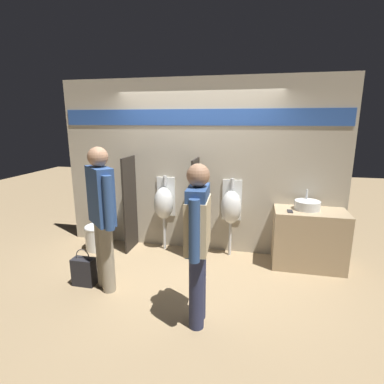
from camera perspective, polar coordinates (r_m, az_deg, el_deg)
The scene contains 13 objects.
ground_plane at distance 4.57m, azimuth -0.47°, elevation -13.40°, with size 16.00×16.00×0.00m, color #997F5B.
display_wall at distance 4.72m, azimuth 1.12°, elevation 4.89°, with size 4.45×0.07×2.70m.
sink_counter at distance 4.64m, azimuth 21.32°, elevation -8.29°, with size 0.99×0.55×0.84m.
sink_basin at distance 4.54m, azimuth 21.11°, elevation -2.34°, with size 0.35×0.35×0.27m.
cell_phone at distance 4.36m, azimuth 18.16°, elevation -3.50°, with size 0.07×0.14×0.01m.
divider_near_counter at distance 4.91m, azimuth -11.72°, elevation -2.27°, with size 0.03×0.48×1.52m.
divider_mid at distance 4.59m, azimuth 0.64°, elevation -3.09°, with size 0.03×0.48×1.52m.
urinal_near_counter at distance 4.81m, azimuth -5.38°, elevation -2.11°, with size 0.31×0.29×1.21m.
urinal_far at distance 4.61m, azimuth 7.45°, elevation -2.86°, with size 0.31×0.29×1.21m.
toilet at distance 5.23m, azimuth -17.24°, elevation -7.30°, with size 0.41×0.57×0.81m.
person_in_vest at distance 2.96m, azimuth 1.12°, elevation -8.15°, with size 0.24×0.59×1.68m.
person_with_lanyard at distance 3.75m, azimuth -16.78°, elevation -3.96°, with size 0.49×0.46×1.78m.
shopping_bag at distance 4.20m, azimuth -19.88°, elevation -14.00°, with size 0.28×0.16×0.49m.
Camera 1 is at (0.91, -3.97, 2.07)m, focal length 28.00 mm.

